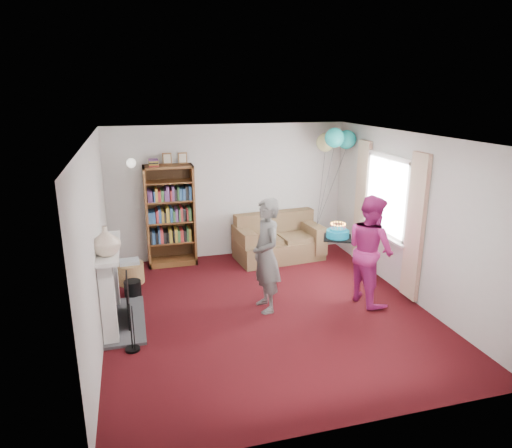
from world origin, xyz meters
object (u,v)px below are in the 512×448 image
object	(u,v)px
person_magenta	(370,250)
birthday_cake	(338,234)
sofa	(278,241)
person_striped	(266,255)
bookcase	(170,216)

from	to	relation	value
person_magenta	birthday_cake	xyz separation A→B (m)	(-0.61, -0.13, 0.34)
sofa	person_magenta	xyz separation A→B (m)	(0.73, -2.15, 0.50)
person_striped	person_magenta	distance (m)	1.57
person_magenta	birthday_cake	bearing A→B (deg)	93.15
sofa	person_striped	xyz separation A→B (m)	(-0.83, -2.00, 0.51)
person_striped	bookcase	bearing A→B (deg)	-156.46
birthday_cake	person_magenta	bearing A→B (deg)	12.36
sofa	bookcase	bearing A→B (deg)	167.32
bookcase	person_striped	distance (m)	2.52
person_magenta	bookcase	bearing A→B (deg)	39.40
sofa	person_magenta	size ratio (longest dim) A/B	0.97
sofa	person_magenta	world-z (taller)	person_magenta
bookcase	sofa	distance (m)	2.07
bookcase	birthday_cake	distance (m)	3.29
sofa	birthday_cake	distance (m)	2.44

